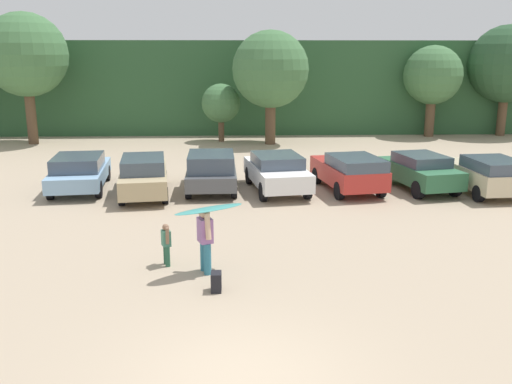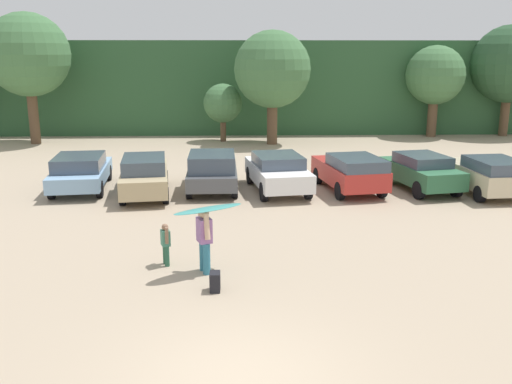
% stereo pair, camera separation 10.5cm
% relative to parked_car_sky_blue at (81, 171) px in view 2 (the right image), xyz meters
% --- Properties ---
extents(ground_plane, '(120.00, 120.00, 0.00)m').
position_rel_parked_car_sky_blue_xyz_m(ground_plane, '(6.29, -13.64, -0.76)').
color(ground_plane, tan).
extents(hillside_ridge, '(108.00, 12.00, 6.10)m').
position_rel_parked_car_sky_blue_xyz_m(hillside_ridge, '(6.29, 20.87, 2.29)').
color(hillside_ridge, '#2D5633').
rests_on(hillside_ridge, ground_plane).
extents(tree_left, '(4.85, 4.85, 7.64)m').
position_rel_parked_car_sky_blue_xyz_m(tree_left, '(-5.94, 11.90, 4.43)').
color(tree_left, brown).
rests_on(tree_left, ground_plane).
extents(tree_ridge_back, '(2.36, 2.36, 3.52)m').
position_rel_parked_car_sky_blue_xyz_m(tree_ridge_back, '(5.33, 12.45, 1.56)').
color(tree_ridge_back, brown).
rests_on(tree_ridge_back, ground_plane).
extents(tree_far_left, '(4.49, 4.49, 6.63)m').
position_rel_parked_car_sky_blue_xyz_m(tree_far_left, '(8.28, 11.30, 3.60)').
color(tree_far_left, brown).
rests_on(tree_far_left, ground_plane).
extents(tree_center_left, '(3.73, 3.73, 5.81)m').
position_rel_parked_car_sky_blue_xyz_m(tree_center_left, '(18.85, 14.07, 3.14)').
color(tree_center_left, brown).
rests_on(tree_center_left, ground_plane).
extents(tree_right, '(4.95, 4.95, 7.10)m').
position_rel_parked_car_sky_blue_xyz_m(tree_right, '(23.71, 14.29, 3.84)').
color(tree_right, brown).
rests_on(tree_right, ground_plane).
extents(parked_car_sky_blue, '(2.45, 4.74, 1.41)m').
position_rel_parked_car_sky_blue_xyz_m(parked_car_sky_blue, '(0.00, 0.00, 0.00)').
color(parked_car_sky_blue, '#84ADD1').
rests_on(parked_car_sky_blue, ground_plane).
extents(parked_car_tan, '(2.31, 4.78, 1.50)m').
position_rel_parked_car_sky_blue_xyz_m(parked_car_tan, '(2.68, -0.89, 0.03)').
color(parked_car_tan, tan).
rests_on(parked_car_tan, ground_plane).
extents(parked_car_dark_gray, '(2.03, 4.08, 1.54)m').
position_rel_parked_car_sky_blue_xyz_m(parked_car_dark_gray, '(5.25, -0.35, 0.07)').
color(parked_car_dark_gray, '#4C4F54').
rests_on(parked_car_dark_gray, ground_plane).
extents(parked_car_white, '(2.53, 4.64, 1.47)m').
position_rel_parked_car_sky_blue_xyz_m(parked_car_white, '(7.82, -0.47, 0.04)').
color(parked_car_white, white).
rests_on(parked_car_white, ground_plane).
extents(parked_car_red, '(2.51, 4.33, 1.49)m').
position_rel_parked_car_sky_blue_xyz_m(parked_car_red, '(10.67, -0.61, 0.06)').
color(parked_car_red, '#B72D28').
rests_on(parked_car_red, ground_plane).
extents(parked_car_forest_green, '(2.48, 4.28, 1.44)m').
position_rel_parked_car_sky_blue_xyz_m(parked_car_forest_green, '(13.52, -0.46, 0.02)').
color(parked_car_forest_green, '#2D6642').
rests_on(parked_car_forest_green, ground_plane).
extents(parked_car_champagne, '(2.16, 4.21, 1.48)m').
position_rel_parked_car_sky_blue_xyz_m(parked_car_champagne, '(15.83, -1.19, 0.04)').
color(parked_car_champagne, beige).
rests_on(parked_car_champagne, ground_plane).
extents(person_adult, '(0.43, 0.72, 1.66)m').
position_rel_parked_car_sky_blue_xyz_m(person_adult, '(5.44, -8.86, 0.18)').
color(person_adult, teal).
rests_on(person_adult, ground_plane).
extents(person_child, '(0.29, 0.45, 1.11)m').
position_rel_parked_car_sky_blue_xyz_m(person_child, '(4.41, -8.35, -0.13)').
color(person_child, '#26593F').
rests_on(person_child, ground_plane).
extents(surfboard_teal, '(1.85, 1.43, 0.11)m').
position_rel_parked_car_sky_blue_xyz_m(surfboard_teal, '(5.56, -8.87, 0.88)').
color(surfboard_teal, teal).
extents(backpack_dropped, '(0.24, 0.34, 0.45)m').
position_rel_parked_car_sky_blue_xyz_m(backpack_dropped, '(5.74, -10.02, -0.53)').
color(backpack_dropped, black).
rests_on(backpack_dropped, ground_plane).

